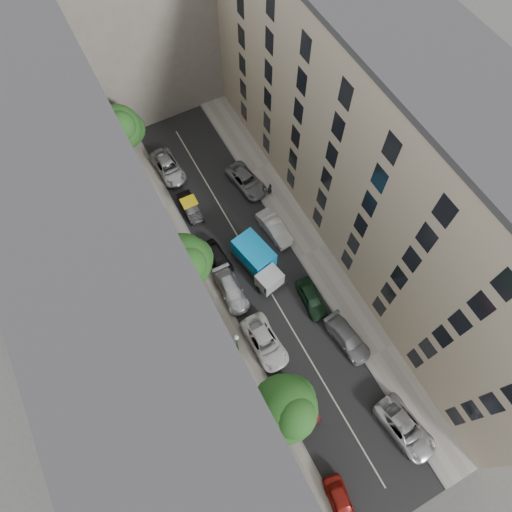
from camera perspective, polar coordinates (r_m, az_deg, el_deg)
ground at (r=42.26m, az=0.67°, el=-2.58°), size 120.00×120.00×0.00m
road_surface at (r=42.25m, az=0.67°, el=-2.57°), size 8.00×44.00×0.02m
sidewalk_left at (r=41.43m, az=-6.08°, el=-5.78°), size 3.00×44.00×0.15m
sidewalk_right at (r=43.64m, az=7.05°, el=0.57°), size 3.00×44.00×0.15m
building_left at (r=32.37m, az=-16.59°, el=-3.55°), size 8.00×44.00×20.00m
building_right at (r=37.74m, az=16.00°, el=11.01°), size 8.00×44.00×20.00m
building_endcap at (r=52.92m, az=-15.58°, el=27.25°), size 18.00×12.00×18.00m
tarp_truck at (r=41.31m, az=0.28°, el=-0.68°), size 3.33×6.07×2.63m
car_left_0 at (r=38.41m, az=10.59°, el=-28.11°), size 2.14×4.08×1.32m
car_left_1 at (r=38.46m, az=5.28°, el=-17.79°), size 2.13×4.41×1.39m
car_left_2 at (r=39.36m, az=1.10°, el=-10.72°), size 2.55×5.30×1.46m
car_left_3 at (r=41.01m, az=-3.14°, el=-4.32°), size 2.07×4.85×1.39m
car_left_4 at (r=42.53m, az=-4.82°, el=-0.13°), size 1.86×4.01×1.33m
car_left_5 at (r=45.60m, az=-8.23°, el=6.04°), size 1.43×3.89×1.27m
car_left_6 at (r=48.75m, az=-10.92°, el=10.84°), size 2.59×5.16×1.40m
car_right_0 at (r=39.74m, az=18.15°, el=-19.80°), size 3.16×5.71×1.51m
car_right_1 at (r=40.24m, az=11.35°, el=-10.05°), size 2.52×5.02×1.40m
car_right_2 at (r=40.97m, az=6.97°, el=-5.25°), size 2.10×4.28×1.40m
car_right_3 at (r=43.82m, az=2.33°, el=3.50°), size 2.02×4.62×1.48m
car_right_4 at (r=46.87m, az=-1.20°, el=9.36°), size 3.08×5.32×1.39m
tree_near at (r=33.42m, az=3.78°, el=-18.61°), size 5.05×4.74×8.07m
tree_mid at (r=37.62m, az=-8.90°, el=-0.92°), size 5.09×4.79×7.56m
tree_far at (r=46.88m, az=-16.66°, el=14.84°), size 4.87×4.52×7.60m
lamp_post at (r=35.44m, az=-2.31°, el=-11.34°), size 0.36×0.36×6.99m
pedestrian at (r=45.96m, az=1.72°, el=8.32°), size 0.68×0.54×1.61m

